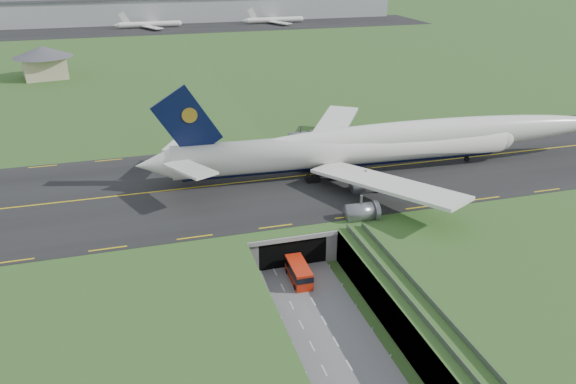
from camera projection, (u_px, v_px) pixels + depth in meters
name	position (u px, v px, depth m)	size (l,w,h in m)	color
ground	(307.00, 292.00, 89.94)	(900.00, 900.00, 0.00)	#345C25
airfield_deck	(307.00, 276.00, 88.72)	(800.00, 800.00, 6.00)	gray
trench_road	(323.00, 319.00, 83.31)	(12.00, 75.00, 0.20)	slate
taxiway	(259.00, 181.00, 116.44)	(800.00, 44.00, 0.18)	black
tunnel_portal	(280.00, 227.00, 103.26)	(17.00, 22.30, 6.00)	gray
guideway	(432.00, 324.00, 73.79)	(3.00, 53.00, 7.05)	#A8A8A3
jumbo_jet	(379.00, 145.00, 119.73)	(104.65, 65.40, 21.65)	white
shuttle_tram	(299.00, 272.00, 92.24)	(3.02, 7.59, 3.08)	red
service_building	(43.00, 59.00, 203.23)	(24.51, 24.51, 11.46)	#C7B890
cargo_terminal	(159.00, 9.00, 347.13)	(320.00, 67.00, 15.60)	#B2B2B2
distant_hills	(225.00, 13.00, 485.46)	(700.00, 91.00, 60.00)	#52635C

